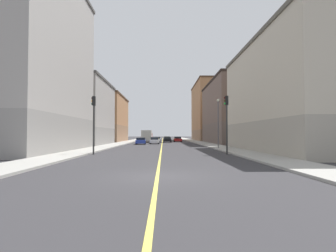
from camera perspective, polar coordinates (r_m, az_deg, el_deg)
ground_plane at (r=12.59m, az=-2.31°, el=-10.82°), size 400.00×400.00×0.00m
sidewalk_left at (r=62.00m, az=6.65°, el=-3.50°), size 3.23×168.00×0.15m
sidewalk_right at (r=62.08m, az=-9.15°, el=-3.49°), size 3.23×168.00×0.15m
lane_center_stripe at (r=61.46m, az=-1.26°, el=-3.59°), size 0.16×154.00×0.01m
building_left_near at (r=33.49m, az=27.21°, el=5.79°), size 12.10×22.49×12.51m
building_left_mid at (r=57.68m, az=14.87°, el=2.86°), size 12.10×22.39×13.11m
building_left_far at (r=82.76m, az=9.99°, el=3.02°), size 12.10×22.45×17.64m
building_right_corner at (r=34.84m, az=-29.59°, el=12.10°), size 12.10×19.13×20.36m
building_right_midblock at (r=51.14m, az=-19.61°, el=2.73°), size 12.10×16.40×11.75m
building_right_distant at (r=70.39m, az=-14.39°, el=1.51°), size 12.10×19.29×11.81m
traffic_light_left_near at (r=26.47m, az=12.55°, el=2.06°), size 0.40×0.32×5.73m
traffic_light_right_near at (r=26.62m, az=-15.79°, el=1.98°), size 0.40×0.32×5.65m
street_lamp_left_near at (r=35.33m, az=10.79°, el=1.76°), size 0.36×0.36×6.49m
car_blue at (r=51.62m, az=-5.90°, el=-3.23°), size 2.10×4.65×1.29m
car_black at (r=62.23m, az=-0.16°, el=-3.00°), size 1.95×3.96×1.26m
car_red at (r=66.49m, az=2.11°, el=-2.90°), size 1.98×4.07×1.34m
car_yellow at (r=79.06m, az=-0.23°, el=-2.73°), size 1.95×4.06×1.27m
car_white at (r=53.65m, az=-2.88°, el=-3.17°), size 1.89×4.18×1.35m
car_maroon at (r=74.07m, az=-4.22°, el=-2.78°), size 1.85×4.56×1.29m
car_silver at (r=62.62m, az=-2.46°, el=-2.96°), size 1.98×3.92×1.32m
box_truck at (r=63.45m, az=-4.55°, el=-2.15°), size 2.35×7.75×2.84m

